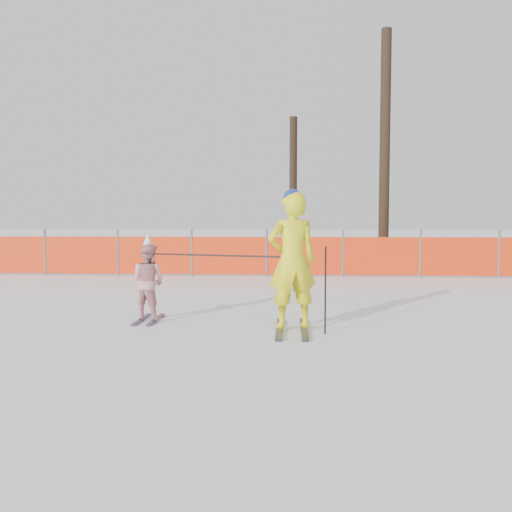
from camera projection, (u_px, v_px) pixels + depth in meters
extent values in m
plane|color=white|center=(254.00, 329.00, 8.06)|extent=(120.00, 120.00, 0.00)
cube|color=black|center=(280.00, 329.00, 7.97)|extent=(0.09, 1.48, 0.04)
cube|color=black|center=(304.00, 329.00, 7.95)|extent=(0.09, 1.48, 0.04)
imported|color=yellow|center=(292.00, 260.00, 7.89)|extent=(0.78, 0.61, 1.88)
sphere|color=navy|center=(292.00, 198.00, 7.83)|extent=(0.25, 0.25, 0.25)
cube|color=black|center=(141.00, 319.00, 8.71)|extent=(0.09, 0.96, 0.03)
cube|color=black|center=(156.00, 320.00, 8.70)|extent=(0.09, 0.96, 0.03)
imported|color=pink|center=(148.00, 281.00, 8.66)|extent=(0.68, 0.61, 1.15)
cone|color=white|center=(148.00, 241.00, 8.62)|extent=(0.19, 0.19, 0.24)
cylinder|color=black|center=(325.00, 290.00, 7.69)|extent=(0.02, 0.02, 1.19)
cylinder|color=black|center=(217.00, 255.00, 8.26)|extent=(1.95, 0.58, 0.02)
cylinder|color=#595960|center=(45.00, 252.00, 15.39)|extent=(0.06, 0.06, 1.25)
cylinder|color=#595960|center=(118.00, 252.00, 15.27)|extent=(0.06, 0.06, 1.25)
cylinder|color=#595960|center=(192.00, 253.00, 15.16)|extent=(0.06, 0.06, 1.25)
cylinder|color=#595960|center=(267.00, 253.00, 15.04)|extent=(0.06, 0.06, 1.25)
cylinder|color=#595960|center=(343.00, 253.00, 14.92)|extent=(0.06, 0.06, 1.25)
cylinder|color=#595960|center=(420.00, 253.00, 14.80)|extent=(0.06, 0.06, 1.25)
cylinder|color=#595960|center=(499.00, 254.00, 14.68)|extent=(0.06, 0.06, 1.25)
cube|color=red|center=(205.00, 255.00, 15.14)|extent=(16.73, 0.03, 1.00)
cylinder|color=black|center=(385.00, 151.00, 16.46)|extent=(0.30, 0.30, 6.93)
cylinder|color=black|center=(293.00, 190.00, 19.35)|extent=(0.26, 0.26, 4.94)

